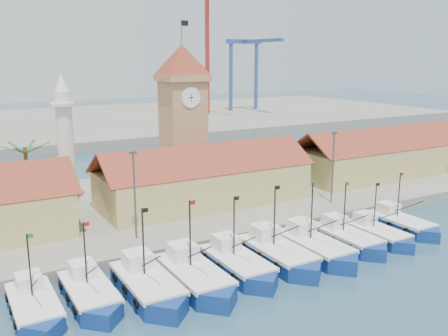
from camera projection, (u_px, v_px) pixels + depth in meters
ground at (303, 270)px, 46.81m from camera, size 400.00×400.00×0.00m
quay at (191, 200)px, 66.97m from camera, size 140.00×32.00×1.50m
terminal at (56, 125)px, 139.76m from camera, size 240.00×80.00×2.00m
boat_0 at (35, 309)px, 38.20m from camera, size 3.32×9.08×6.87m
boat_1 at (90, 296)px, 40.27m from camera, size 3.42×9.36×7.08m
boat_2 at (149, 288)px, 41.44m from camera, size 3.81×10.44×7.90m
boat_3 at (196, 279)px, 43.11m from camera, size 3.88×10.64×8.05m
boat_4 at (239, 266)px, 45.80m from camera, size 3.68×10.07×7.62m
boat_5 at (280, 256)px, 48.06m from camera, size 3.88×10.62×8.04m
boat_6 at (316, 249)px, 49.79m from camera, size 3.81×10.43×7.89m
boat_7 at (349, 240)px, 52.46m from camera, size 3.48×9.53×7.21m
boat_8 at (379, 235)px, 54.06m from camera, size 3.23×8.86×6.70m
boat_9 at (403, 225)px, 57.27m from camera, size 3.42×9.36×7.08m
hall_center at (204, 183)px, 62.88m from camera, size 27.04×10.13×7.61m
hall_right at (385, 158)px, 78.39m from camera, size 31.20×10.13×7.61m
clock_tower at (183, 115)px, 66.22m from camera, size 5.80×5.80×22.70m
minaret at (65, 139)px, 61.13m from camera, size 3.00×3.00×16.30m
palm_tree at (27, 175)px, 57.77m from camera, size 5.60×5.03×8.39m
lamp_posts at (241, 177)px, 55.80m from camera, size 80.70×0.25×9.03m
crane_red_right at (209, 33)px, 150.74m from camera, size 1.00×33.96×44.14m
gantry at (249, 55)px, 162.83m from camera, size 13.00×22.00×23.20m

